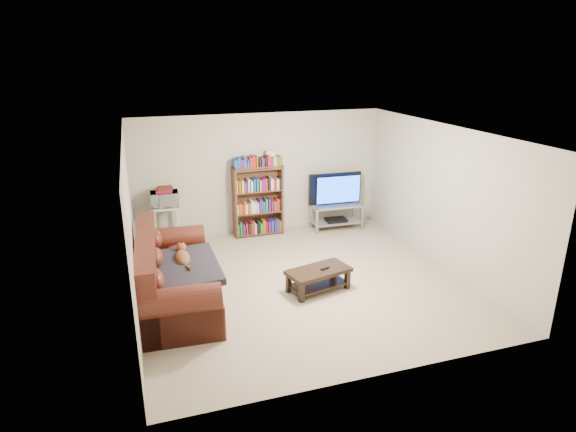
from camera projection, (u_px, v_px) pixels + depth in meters
name	position (u px, v px, depth m)	size (l,w,h in m)	color
floor	(302.00, 282.00, 7.72)	(5.00, 5.00, 0.00)	#BEAB8D
ceiling	(303.00, 132.00, 6.95)	(5.00, 5.00, 0.00)	white
wall_back	(260.00, 174.00, 9.59)	(5.00, 5.00, 0.00)	beige
wall_front	(381.00, 281.00, 5.08)	(5.00, 5.00, 0.00)	beige
wall_left	(131.00, 228.00, 6.61)	(5.00, 5.00, 0.00)	beige
wall_right	(443.00, 197.00, 8.06)	(5.00, 5.00, 0.00)	beige
sofa	(171.00, 280.00, 6.99)	(1.18, 2.50, 1.05)	#511F14
blanket	(184.00, 268.00, 6.81)	(0.95, 1.23, 0.10)	#25212A
cat	(183.00, 258.00, 7.00)	(0.27, 0.67, 0.20)	brown
coffee_table	(318.00, 276.00, 7.38)	(1.06, 0.70, 0.35)	black
remote	(325.00, 268.00, 7.35)	(0.16, 0.04, 0.02)	black
tv_stand	(336.00, 212.00, 9.97)	(1.06, 0.51, 0.52)	#999EA3
television	(337.00, 190.00, 9.81)	(1.12, 0.15, 0.65)	black
dvd_player	(336.00, 220.00, 10.02)	(0.42, 0.29, 0.06)	black
bookshelf	(258.00, 200.00, 9.53)	(0.98, 0.31, 1.42)	#54301D
shelf_clutter	(262.00, 160.00, 9.31)	(0.72, 0.22, 0.28)	silver
microwave_stand	(166.00, 221.00, 8.97)	(0.52, 0.38, 0.80)	silver
microwave	(165.00, 199.00, 8.83)	(0.49, 0.34, 0.27)	silver
game_boxes	(164.00, 191.00, 8.78)	(0.29, 0.26, 0.05)	maroon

